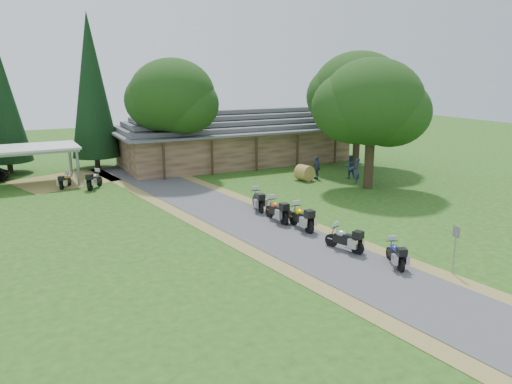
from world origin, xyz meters
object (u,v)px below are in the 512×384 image
motorcycle_row_b (344,238)px  motorcycle_carport_a (65,180)px  motorcycle_row_e (258,199)px  hay_bale (304,173)px  carport (32,165)px  motorcycle_row_c (301,216)px  motorcycle_carport_b (95,179)px  lodge (235,136)px  motorcycle_row_a (396,253)px  motorcycle_row_d (277,209)px

motorcycle_row_b → motorcycle_carport_a: motorcycle_row_b is taller
motorcycle_row_e → hay_bale: size_ratio=1.63×
carport → motorcycle_row_b: (12.29, -21.99, -0.77)m
motorcycle_row_c → motorcycle_carport_b: (-8.35, 14.79, -0.05)m
motorcycle_row_b → motorcycle_carport_a: bearing=8.8°
lodge → motorcycle_carport_a: size_ratio=12.91×
motorcycle_row_b → carport: bearing=10.2°
motorcycle_carport_a → hay_bale: size_ratio=1.37×
lodge → motorcycle_row_b: size_ratio=11.33×
motorcycle_carport_a → motorcycle_row_b: bearing=-124.1°
motorcycle_row_e → motorcycle_carport_b: (-7.98, 10.36, -0.01)m
motorcycle_row_e → motorcycle_carport_a: (-9.87, 11.46, -0.11)m
motorcycle_carport_a → motorcycle_carport_b: motorcycle_carport_b is taller
motorcycle_row_a → motorcycle_carport_a: bearing=48.1°
carport → motorcycle_carport_a: size_ratio=3.94×
motorcycle_row_a → motorcycle_row_c: (-0.97, 6.24, 0.12)m
motorcycle_row_e → motorcycle_row_c: bearing=-163.0°
lodge → motorcycle_row_e: lodge is taller
motorcycle_row_b → motorcycle_row_e: size_ratio=0.96×
motorcycle_carport_a → motorcycle_row_e: bearing=-111.2°
carport → motorcycle_row_b: size_ratio=3.46×
motorcycle_row_c → motorcycle_carport_a: size_ratio=1.26×
motorcycle_row_a → motorcycle_carport_b: bearing=45.2°
lodge → motorcycle_carport_a: lodge is taller
motorcycle_row_a → hay_bale: 17.44m
carport → motorcycle_row_a: size_ratio=3.74×
motorcycle_row_d → motorcycle_row_e: bearing=-4.3°
motorcycle_row_b → motorcycle_carport_a: size_ratio=1.14×
motorcycle_row_e → carport: bearing=52.7°
motorcycle_row_a → motorcycle_carport_a: size_ratio=1.05×
carport → motorcycle_row_e: 18.23m
motorcycle_row_c → motorcycle_carport_b: motorcycle_row_c is taller
motorcycle_carport_a → motorcycle_row_d: bearing=-117.1°
motorcycle_carport_a → motorcycle_row_c: bearing=-119.1°
lodge → motorcycle_carport_b: lodge is taller
lodge → hay_bale: 9.81m
carport → motorcycle_row_c: bearing=-58.1°
motorcycle_row_a → motorcycle_carport_b: (-9.32, 21.03, 0.07)m
carport → motorcycle_row_b: 25.21m
motorcycle_row_a → motorcycle_row_c: size_ratio=0.83×
motorcycle_row_b → motorcycle_carport_b: motorcycle_carport_b is taller
carport → motorcycle_carport_b: 5.25m
motorcycle_row_d → hay_bale: bearing=-41.8°
motorcycle_row_e → motorcycle_carport_a: size_ratio=1.19×
motorcycle_carport_a → motorcycle_carport_b: size_ratio=0.85×
lodge → hay_bale: (1.64, -9.49, -1.85)m
lodge → motorcycle_row_c: size_ratio=10.22×
motorcycle_row_c → motorcycle_row_e: 4.44m
motorcycle_row_e → hay_bale: motorcycle_row_e is taller
motorcycle_row_c → motorcycle_row_d: 1.91m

